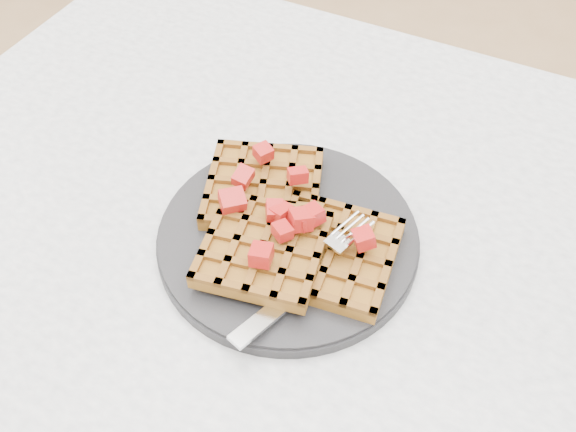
% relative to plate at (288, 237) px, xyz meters
% --- Properties ---
extents(table, '(1.20, 0.80, 0.75)m').
position_rel_plate_xyz_m(table, '(0.13, -0.01, -0.12)').
color(table, silver).
rests_on(table, ground).
extents(plate, '(0.25, 0.25, 0.02)m').
position_rel_plate_xyz_m(plate, '(0.00, 0.00, 0.00)').
color(plate, black).
rests_on(plate, table).
extents(waffles, '(0.23, 0.21, 0.03)m').
position_rel_plate_xyz_m(waffles, '(0.00, -0.00, 0.02)').
color(waffles, '#935F1F').
rests_on(waffles, plate).
extents(strawberry_pile, '(0.15, 0.15, 0.02)m').
position_rel_plate_xyz_m(strawberry_pile, '(-0.00, -0.00, 0.05)').
color(strawberry_pile, '#910000').
rests_on(strawberry_pile, waffles).
extents(fork, '(0.08, 0.18, 0.02)m').
position_rel_plate_xyz_m(fork, '(0.05, -0.04, 0.02)').
color(fork, silver).
rests_on(fork, plate).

